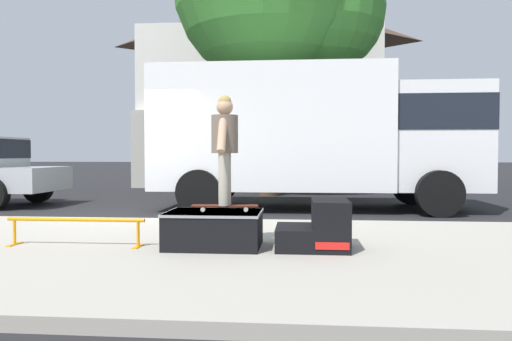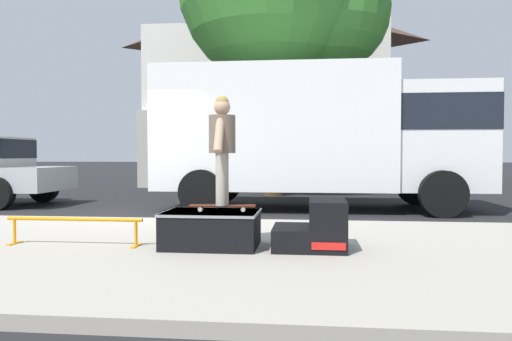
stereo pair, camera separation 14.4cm
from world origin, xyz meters
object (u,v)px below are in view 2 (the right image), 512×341
Objects in this scene: grind_rail at (74,224)px; box_truck at (319,132)px; skate_box at (212,228)px; skateboard at (222,206)px; kicker_ramp at (316,229)px; skater_kid at (222,141)px.

box_truck is (2.99, 5.25, 1.33)m from grind_rail.
skate_box is 0.28m from skateboard.
skate_box is 1.33× the size of kicker_ramp.
skate_box is at bearing 2.75° from grind_rail.
kicker_ramp is (1.21, -0.00, 0.01)m from skate_box.
kicker_ramp is 1.12m from skateboard.
kicker_ramp is 5.35m from box_truck.
grind_rail is 2.11× the size of skateboard.
skateboard is at bearing -103.55° from box_truck.
grind_rail is at bearing -175.49° from skateboard.
skateboard reaches higher than grind_rail.
skate_box is 5.52m from box_truck.
skate_box is at bearing -152.99° from skateboard.
box_truck reaches higher than grind_rail.
box_truck is (0.14, 5.17, 1.35)m from kicker_ramp.
kicker_ramp is at bearing -91.50° from box_truck.
skater_kid is at bearing -103.55° from box_truck.
skateboard is at bearing 0.00° from skater_kid.
box_truck reaches higher than skater_kid.
skateboard is (-1.10, 0.06, 0.24)m from kicker_ramp.
skate_box is at bearing 179.98° from kicker_ramp.
skate_box is 0.86× the size of skater_kid.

